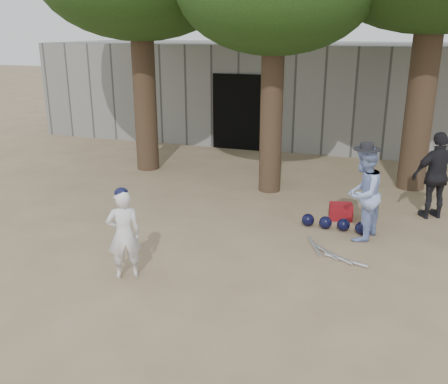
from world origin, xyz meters
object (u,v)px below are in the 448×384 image
(spectator_dark, at_px, (437,176))
(red_bag, at_px, (341,212))
(boy_player, at_px, (124,234))
(spectator_blue, at_px, (363,194))

(spectator_dark, xyz_separation_m, red_bag, (-1.65, -0.66, -0.68))
(boy_player, xyz_separation_m, red_bag, (2.72, 3.32, -0.51))
(red_bag, bearing_deg, spectator_dark, 21.87)
(spectator_blue, bearing_deg, spectator_dark, 157.03)
(spectator_blue, xyz_separation_m, red_bag, (-0.40, 0.82, -0.65))
(spectator_blue, distance_m, red_bag, 1.12)
(boy_player, bearing_deg, spectator_blue, -173.90)
(boy_player, height_order, red_bag, boy_player)
(spectator_blue, relative_size, red_bag, 3.82)
(spectator_blue, height_order, spectator_dark, spectator_dark)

